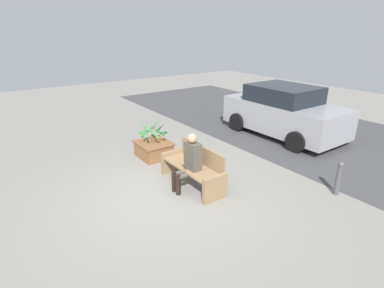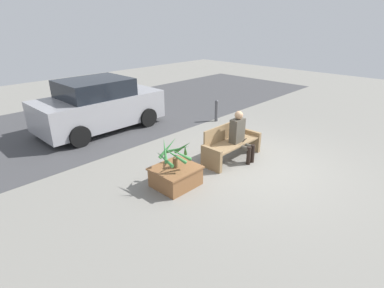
# 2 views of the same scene
# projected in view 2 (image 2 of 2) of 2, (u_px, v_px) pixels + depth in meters

# --- Properties ---
(ground_plane) EXTENTS (30.00, 30.00, 0.00)m
(ground_plane) POSITION_uv_depth(u_px,v_px,m) (255.00, 166.00, 7.26)
(ground_plane) COLOR gray
(road_surface) EXTENTS (20.00, 6.00, 0.01)m
(road_surface) POSITION_uv_depth(u_px,v_px,m) (115.00, 115.00, 11.13)
(road_surface) COLOR #424244
(road_surface) RESTS_ON ground_plane
(bench) EXTENTS (1.72, 0.59, 0.86)m
(bench) POSITION_uv_depth(u_px,v_px,m) (231.00, 143.00, 7.53)
(bench) COLOR #8C704C
(bench) RESTS_ON ground_plane
(person_seated) EXTENTS (0.37, 0.60, 1.25)m
(person_seated) POSITION_uv_depth(u_px,v_px,m) (240.00, 134.00, 7.37)
(person_seated) COLOR #4C473D
(person_seated) RESTS_ON ground_plane
(planter_box) EXTENTS (0.93, 0.83, 0.42)m
(planter_box) POSITION_uv_depth(u_px,v_px,m) (176.00, 175.00, 6.34)
(planter_box) COLOR brown
(planter_box) RESTS_ON ground_plane
(potted_plant) EXTENTS (0.77, 0.77, 0.62)m
(potted_plant) POSITION_uv_depth(u_px,v_px,m) (175.00, 153.00, 6.13)
(potted_plant) COLOR brown
(potted_plant) RESTS_ON planter_box
(parked_car) EXTENTS (3.86, 1.98, 1.62)m
(parked_car) POSITION_uv_depth(u_px,v_px,m) (99.00, 105.00, 9.43)
(parked_car) COLOR #99999E
(parked_car) RESTS_ON ground_plane
(bollard_post) EXTENTS (0.12, 0.12, 0.75)m
(bollard_post) POSITION_uv_depth(u_px,v_px,m) (216.00, 110.00, 10.33)
(bollard_post) COLOR #4C4C51
(bollard_post) RESTS_ON ground_plane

